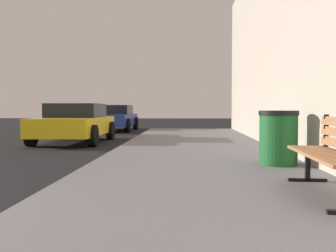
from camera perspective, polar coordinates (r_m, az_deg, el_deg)
name	(u,v)px	position (r m, az deg, el deg)	size (l,w,h in m)	color
bench	(336,149)	(4.78, 23.11, -3.10)	(0.57, 1.90, 0.89)	#9E6B42
trash_bin	(278,137)	(7.03, 15.65, -1.60)	(0.67, 0.67, 0.93)	#195926
car_yellow	(75,123)	(13.18, -13.27, 0.47)	(2.04, 4.14, 1.27)	yellow
car_blue	(114,118)	(19.83, -7.84, 1.21)	(2.04, 4.56, 1.27)	#233899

